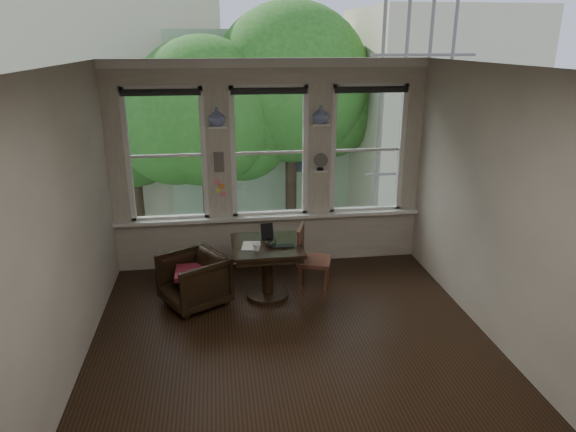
{
  "coord_description": "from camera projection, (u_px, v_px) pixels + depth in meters",
  "views": [
    {
      "loc": [
        -0.75,
        -4.99,
        3.23
      ],
      "look_at": [
        0.08,
        0.9,
        1.19
      ],
      "focal_mm": 32.0,
      "sensor_mm": 36.0,
      "label": 1
    }
  ],
  "objects": [
    {
      "name": "vase_right",
      "position": [
        321.0,
        115.0,
        7.2
      ],
      "size": [
        0.24,
        0.24,
        0.25
      ],
      "primitive_type": "imported",
      "color": "silver",
      "rests_on": "shelf_right"
    },
    {
      "name": "cushion_red",
      "position": [
        193.0,
        272.0,
        6.48
      ],
      "size": [
        0.45,
        0.45,
        0.06
      ],
      "primitive_type": "cube",
      "color": "maroon",
      "rests_on": "armchair_left"
    },
    {
      "name": "window_right",
      "position": [
        367.0,
        150.0,
        7.56
      ],
      "size": [
        1.1,
        0.12,
        1.9
      ],
      "primitive_type": null,
      "color": "white",
      "rests_on": "ground"
    },
    {
      "name": "shelf_left",
      "position": [
        217.0,
        127.0,
        7.05
      ],
      "size": [
        0.26,
        0.16,
        0.03
      ],
      "primitive_type": "cube",
      "color": "white",
      "rests_on": "ground"
    },
    {
      "name": "mug",
      "position": [
        257.0,
        247.0,
        6.36
      ],
      "size": [
        0.12,
        0.12,
        0.09
      ],
      "primitive_type": "imported",
      "rotation": [
        0.0,
        0.0,
        -0.16
      ],
      "color": "white",
      "rests_on": "table"
    },
    {
      "name": "drinking_glass",
      "position": [
        271.0,
        243.0,
        6.47
      ],
      "size": [
        0.15,
        0.15,
        0.11
      ],
      "primitive_type": "imported",
      "rotation": [
        0.0,
        0.0,
        0.12
      ],
      "color": "white",
      "rests_on": "table"
    },
    {
      "name": "ground",
      "position": [
        292.0,
        341.0,
        5.82
      ],
      "size": [
        4.5,
        4.5,
        0.0
      ],
      "primitive_type": "plane",
      "color": "black",
      "rests_on": "ground"
    },
    {
      "name": "vase_left",
      "position": [
        217.0,
        117.0,
        7.01
      ],
      "size": [
        0.24,
        0.24,
        0.25
      ],
      "primitive_type": "imported",
      "color": "silver",
      "rests_on": "shelf_left"
    },
    {
      "name": "window_left",
      "position": [
        166.0,
        155.0,
        7.18
      ],
      "size": [
        1.1,
        0.12,
        1.9
      ],
      "primitive_type": null,
      "color": "white",
      "rests_on": "ground"
    },
    {
      "name": "laptop",
      "position": [
        284.0,
        247.0,
        6.45
      ],
      "size": [
        0.3,
        0.19,
        0.02
      ],
      "primitive_type": "imported",
      "rotation": [
        0.0,
        0.0,
        -0.03
      ],
      "color": "black",
      "rests_on": "table"
    },
    {
      "name": "ceiling",
      "position": [
        293.0,
        66.0,
        4.84
      ],
      "size": [
        4.5,
        4.5,
        0.0
      ],
      "primitive_type": "plane",
      "rotation": [
        3.14,
        0.0,
        0.0
      ],
      "color": "silver",
      "rests_on": "ground"
    },
    {
      "name": "wall_left",
      "position": [
        66.0,
        226.0,
        5.03
      ],
      "size": [
        0.0,
        4.5,
        4.5
      ],
      "primitive_type": "plane",
      "rotation": [
        1.57,
        0.0,
        1.57
      ],
      "color": "beige",
      "rests_on": "ground"
    },
    {
      "name": "desk_fan",
      "position": [
        320.0,
        164.0,
        7.41
      ],
      "size": [
        0.2,
        0.2,
        0.24
      ],
      "primitive_type": null,
      "color": "#59544F",
      "rests_on": "ground"
    },
    {
      "name": "shelf_right",
      "position": [
        321.0,
        125.0,
        7.25
      ],
      "size": [
        0.26,
        0.16,
        0.03
      ],
      "primitive_type": "cube",
      "color": "white",
      "rests_on": "ground"
    },
    {
      "name": "papers",
      "position": [
        251.0,
        246.0,
        6.53
      ],
      "size": [
        0.27,
        0.33,
        0.0
      ],
      "primitive_type": "cube",
      "rotation": [
        0.0,
        0.0,
        -0.17
      ],
      "color": "silver",
      "rests_on": "table"
    },
    {
      "name": "wall_back",
      "position": [
        269.0,
        166.0,
        7.44
      ],
      "size": [
        4.5,
        0.0,
        4.5
      ],
      "primitive_type": "plane",
      "rotation": [
        1.57,
        0.0,
        0.0
      ],
      "color": "beige",
      "rests_on": "ground"
    },
    {
      "name": "wall_right",
      "position": [
        495.0,
        207.0,
        5.63
      ],
      "size": [
        0.0,
        4.5,
        4.5
      ],
      "primitive_type": "plane",
      "rotation": [
        1.57,
        0.0,
        -1.57
      ],
      "color": "beige",
      "rests_on": "ground"
    },
    {
      "name": "window_center",
      "position": [
        269.0,
        152.0,
        7.37
      ],
      "size": [
        1.1,
        0.12,
        1.9
      ],
      "primitive_type": null,
      "color": "white",
      "rests_on": "ground"
    },
    {
      "name": "table",
      "position": [
        267.0,
        270.0,
        6.71
      ],
      "size": [
        0.9,
        0.9,
        0.75
      ],
      "primitive_type": null,
      "color": "black",
      "rests_on": "ground"
    },
    {
      "name": "sticky_notes",
      "position": [
        220.0,
        186.0,
        7.36
      ],
      "size": [
        0.16,
        0.01,
        0.24
      ],
      "primitive_type": null,
      "color": "pink",
      "rests_on": "ground"
    },
    {
      "name": "armchair_left",
      "position": [
        194.0,
        280.0,
        6.52
      ],
      "size": [
        1.01,
        1.0,
        0.68
      ],
      "primitive_type": "imported",
      "rotation": [
        0.0,
        0.0,
        -1.05
      ],
      "color": "black",
      "rests_on": "ground"
    },
    {
      "name": "intercom",
      "position": [
        219.0,
        162.0,
        7.24
      ],
      "size": [
        0.14,
        0.06,
        0.28
      ],
      "primitive_type": "cube",
      "color": "#59544F",
      "rests_on": "ground"
    },
    {
      "name": "tablet",
      "position": [
        267.0,
        231.0,
        6.7
      ],
      "size": [
        0.17,
        0.09,
        0.22
      ],
      "primitive_type": "cube",
      "rotation": [
        -0.26,
        0.0,
        0.11
      ],
      "color": "black",
      "rests_on": "table"
    },
    {
      "name": "wall_front",
      "position": [
        345.0,
        331.0,
        3.22
      ],
      "size": [
        4.5,
        0.0,
        4.5
      ],
      "primitive_type": "plane",
      "rotation": [
        -1.57,
        0.0,
        0.0
      ],
      "color": "beige",
      "rests_on": "ground"
    },
    {
      "name": "side_chair_right",
      "position": [
        315.0,
        260.0,
        6.81
      ],
      "size": [
        0.53,
        0.53,
        0.92
      ],
      "primitive_type": null,
      "rotation": [
        0.0,
        0.0,
        1.27
      ],
      "color": "#412217",
      "rests_on": "ground"
    }
  ]
}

